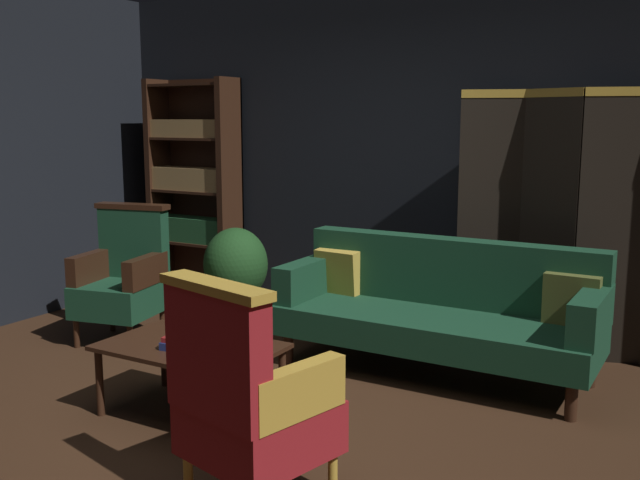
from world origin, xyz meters
The scene contains 11 objects.
ground_plane centered at (0.00, 0.00, 0.00)m, with size 10.00×10.00×0.00m, color #331E11.
back_wall centered at (0.00, 2.45, 1.40)m, with size 7.20×0.10×2.80m, color black.
folding_screen centered at (1.28, 2.22, 0.99)m, with size 1.75×0.20×1.90m.
bookshelf centered at (-2.15, 2.19, 1.05)m, with size 0.90×0.32×2.05m.
velvet_couch centered at (0.55, 1.45, 0.45)m, with size 2.12×0.78×0.88m.
coffee_table centered at (-0.42, 0.04, 0.37)m, with size 1.00×0.64×0.42m.
armchair_gilt_accent centered at (0.44, -0.60, 0.49)m, with size 0.70×0.70×1.04m.
armchair_wing_left centered at (-1.81, 0.91, 0.49)m, with size 0.69×0.68×1.04m.
potted_plant centered at (-1.28, 1.63, 0.47)m, with size 0.53×0.53×0.82m.
book_navy_cloth centered at (-0.40, -0.01, 0.44)m, with size 0.23×0.19×0.04m, color navy.
book_red_leather centered at (-0.40, -0.01, 0.48)m, with size 0.21×0.17×0.03m, color maroon.
Camera 1 is at (2.20, -3.02, 1.70)m, focal length 40.53 mm.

